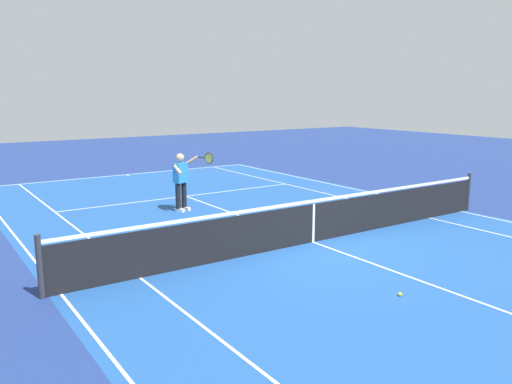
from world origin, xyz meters
TOP-DOWN VIEW (x-y plane):
  - ground_plane at (0.00, 0.00)m, footprint 60.00×60.00m
  - court_slab at (0.00, 0.00)m, footprint 24.20×11.40m
  - court_line_markings at (0.00, 0.00)m, footprint 23.85×11.05m
  - tennis_net at (0.00, 0.00)m, footprint 0.10×11.70m
  - tennis_player_near at (4.55, 1.02)m, footprint 0.95×0.90m
  - tennis_ball at (-3.24, 0.86)m, footprint 0.07×0.07m

SIDE VIEW (x-z plane):
  - ground_plane at x=0.00m, z-range 0.00..0.00m
  - court_slab at x=0.00m, z-range 0.00..0.00m
  - court_line_markings at x=0.00m, z-range 0.00..0.01m
  - tennis_ball at x=-3.24m, z-range 0.00..0.07m
  - tennis_net at x=0.00m, z-range -0.05..1.03m
  - tennis_player_near at x=4.55m, z-range 0.08..1.78m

